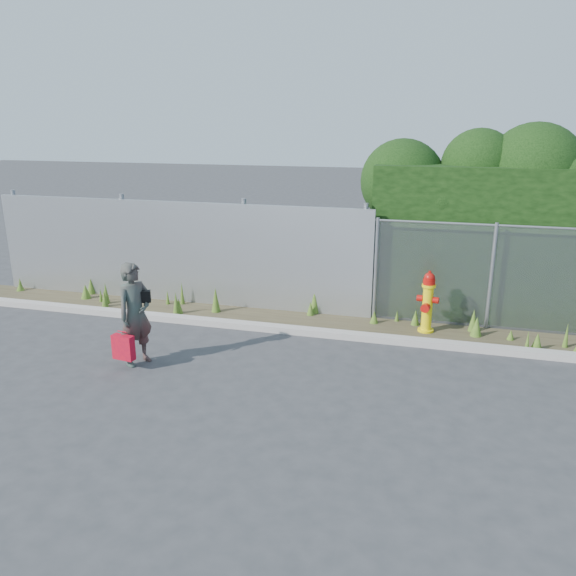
# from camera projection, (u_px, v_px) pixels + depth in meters

# --- Properties ---
(ground) EXTENTS (80.00, 80.00, 0.00)m
(ground) POSITION_uv_depth(u_px,v_px,m) (283.00, 375.00, 8.78)
(ground) COLOR #363638
(ground) RESTS_ON ground
(curb) EXTENTS (16.00, 0.22, 0.12)m
(curb) POSITION_uv_depth(u_px,v_px,m) (309.00, 332.00, 10.43)
(curb) COLOR #A79F96
(curb) RESTS_ON ground
(weed_strip) EXTENTS (16.00, 1.28, 0.54)m
(weed_strip) POSITION_uv_depth(u_px,v_px,m) (323.00, 317.00, 11.02)
(weed_strip) COLOR #433A26
(weed_strip) RESTS_ON ground
(corrugated_fence) EXTENTS (8.50, 0.21, 2.30)m
(corrugated_fence) POSITION_uv_depth(u_px,v_px,m) (175.00, 252.00, 12.06)
(corrugated_fence) COLOR #A3A5AA
(corrugated_fence) RESTS_ON ground
(chainlink_fence) EXTENTS (6.50, 0.07, 2.05)m
(chainlink_fence) POSITION_uv_depth(u_px,v_px,m) (552.00, 281.00, 10.20)
(chainlink_fence) COLOR gray
(chainlink_fence) RESTS_ON ground
(hedge) EXTENTS (7.68, 2.05, 3.81)m
(hedge) POSITION_uv_depth(u_px,v_px,m) (559.00, 216.00, 10.82)
(hedge) COLOR black
(hedge) RESTS_ON ground
(fire_hydrant) EXTENTS (0.40, 0.36, 1.19)m
(fire_hydrant) POSITION_uv_depth(u_px,v_px,m) (428.00, 303.00, 10.40)
(fire_hydrant) COLOR yellow
(fire_hydrant) RESTS_ON ground
(woman) EXTENTS (0.62, 0.73, 1.70)m
(woman) POSITION_uv_depth(u_px,v_px,m) (135.00, 314.00, 9.00)
(woman) COLOR #0F6052
(woman) RESTS_ON ground
(red_tote_bag) EXTENTS (0.36, 0.13, 0.47)m
(red_tote_bag) POSITION_uv_depth(u_px,v_px,m) (123.00, 347.00, 8.88)
(red_tote_bag) COLOR #AA0924
(black_shoulder_bag) EXTENTS (0.26, 0.11, 0.19)m
(black_shoulder_bag) POSITION_uv_depth(u_px,v_px,m) (143.00, 297.00, 8.99)
(black_shoulder_bag) COLOR black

